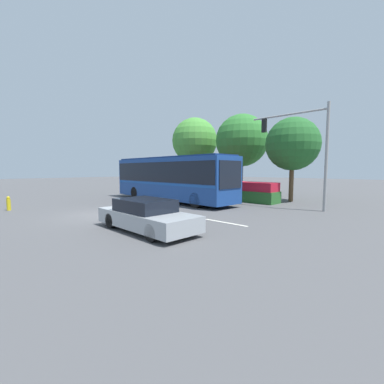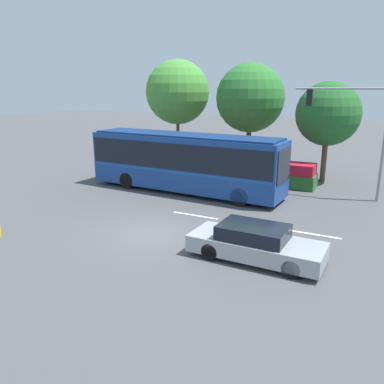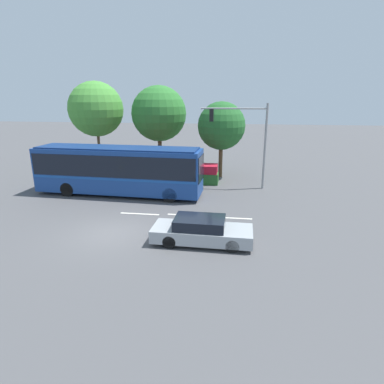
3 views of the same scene
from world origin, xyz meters
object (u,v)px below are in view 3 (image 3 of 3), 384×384
(sedan_foreground, at_px, (202,231))
(street_tree_right, at_px, (221,126))
(city_bus, at_px, (118,168))
(traffic_light_pole, at_px, (249,134))
(street_tree_centre, at_px, (159,114))
(street_tree_left, at_px, (96,109))

(sedan_foreground, bearing_deg, street_tree_right, 90.35)
(sedan_foreground, relative_size, street_tree_right, 0.75)
(city_bus, height_order, street_tree_right, street_tree_right)
(city_bus, relative_size, traffic_light_pole, 1.89)
(traffic_light_pole, distance_m, street_tree_right, 4.00)
(city_bus, height_order, sedan_foreground, city_bus)
(traffic_light_pole, height_order, street_tree_right, street_tree_right)
(traffic_light_pole, xyz_separation_m, street_tree_right, (-2.20, 3.33, 0.23))
(traffic_light_pole, distance_m, street_tree_centre, 9.67)
(traffic_light_pole, bearing_deg, street_tree_right, -56.53)
(street_tree_left, distance_m, street_tree_centre, 5.87)
(street_tree_right, bearing_deg, street_tree_centre, 161.75)
(sedan_foreground, height_order, street_tree_right, street_tree_right)
(city_bus, height_order, traffic_light_pole, traffic_light_pole)
(street_tree_right, bearing_deg, street_tree_left, 172.98)
(street_tree_centre, bearing_deg, street_tree_right, -18.25)
(street_tree_centre, xyz_separation_m, street_tree_right, (5.84, -1.93, -0.87))
(street_tree_left, bearing_deg, street_tree_right, -7.02)
(city_bus, distance_m, sedan_foreground, 9.91)
(sedan_foreground, distance_m, street_tree_centre, 17.08)
(sedan_foreground, xyz_separation_m, street_tree_left, (-11.49, 14.94, 5.06))
(traffic_light_pole, relative_size, street_tree_right, 0.99)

